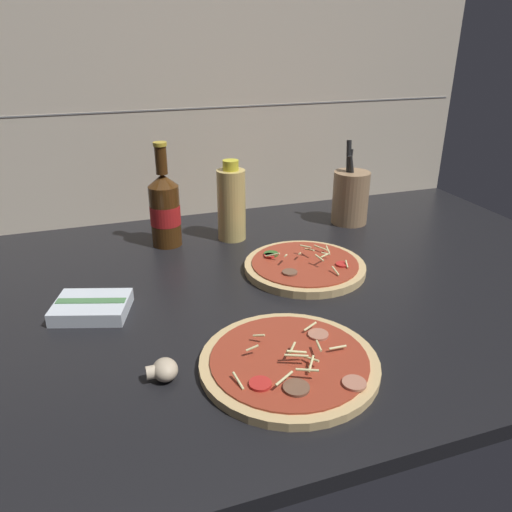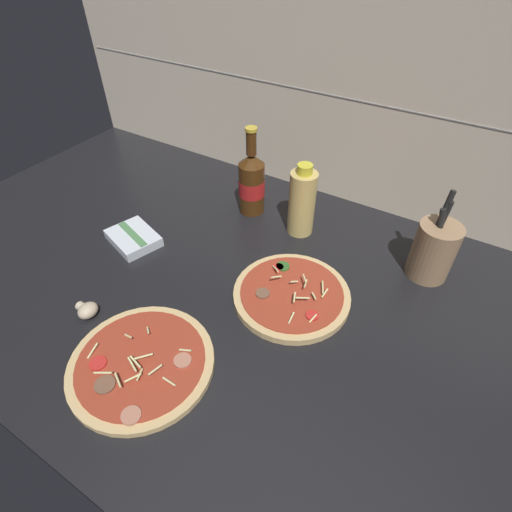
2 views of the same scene
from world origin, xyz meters
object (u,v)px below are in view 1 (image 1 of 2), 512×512
(pizza_near, at_px, (289,363))
(beer_bottle, at_px, (165,209))
(mushroom_left, at_px, (164,370))
(utensil_crock, at_px, (350,197))
(dish_towel, at_px, (92,308))
(pizza_far, at_px, (305,266))
(oil_bottle, at_px, (231,204))

(pizza_near, bearing_deg, beer_bottle, 99.79)
(mushroom_left, xyz_separation_m, utensil_crock, (0.55, 0.48, 0.05))
(pizza_near, relative_size, beer_bottle, 1.12)
(dish_towel, bearing_deg, mushroom_left, -67.57)
(beer_bottle, xyz_separation_m, utensil_crock, (0.47, -0.00, -0.02))
(pizza_far, height_order, beer_bottle, beer_bottle)
(pizza_far, bearing_deg, utensil_crock, 45.31)
(pizza_far, relative_size, dish_towel, 1.68)
(pizza_near, distance_m, utensil_crock, 0.64)
(beer_bottle, xyz_separation_m, oil_bottle, (0.15, -0.01, -0.00))
(pizza_near, xyz_separation_m, beer_bottle, (-0.09, 0.52, 0.08))
(oil_bottle, bearing_deg, pizza_near, -96.94)
(pizza_far, bearing_deg, mushroom_left, -142.01)
(pizza_far, xyz_separation_m, oil_bottle, (-0.09, 0.22, 0.08))
(oil_bottle, distance_m, mushroom_left, 0.54)
(pizza_near, xyz_separation_m, pizza_far, (0.15, 0.29, 0.00))
(beer_bottle, height_order, utensil_crock, beer_bottle)
(pizza_far, relative_size, beer_bottle, 1.05)
(dish_towel, bearing_deg, pizza_near, -42.97)
(beer_bottle, relative_size, dish_towel, 1.59)
(oil_bottle, bearing_deg, mushroom_left, -116.70)
(oil_bottle, height_order, dish_towel, oil_bottle)
(mushroom_left, relative_size, dish_towel, 0.30)
(pizza_far, height_order, utensil_crock, utensil_crock)
(mushroom_left, bearing_deg, pizza_far, 37.99)
(oil_bottle, distance_m, utensil_crock, 0.31)
(oil_bottle, xyz_separation_m, dish_towel, (-0.33, -0.26, -0.07))
(pizza_near, relative_size, pizza_far, 1.06)
(pizza_far, distance_m, mushroom_left, 0.42)
(oil_bottle, xyz_separation_m, mushroom_left, (-0.24, -0.47, -0.07))
(utensil_crock, bearing_deg, pizza_near, -126.08)
(oil_bottle, bearing_deg, utensil_crock, 1.46)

